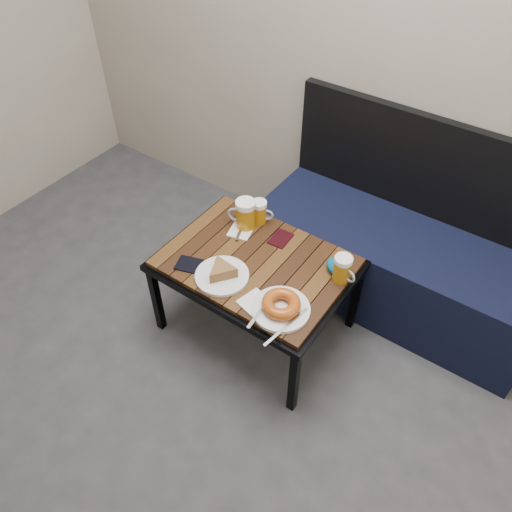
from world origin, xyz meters
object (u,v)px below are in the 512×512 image
Objects in this scene: beer_mug_centre at (260,212)px; plate_pie at (222,273)px; knit_pouch at (338,268)px; passport_burgundy at (281,239)px; beer_mug_left at (245,214)px; plate_bagel at (281,306)px; bench at (397,259)px; cafe_table at (256,267)px; beer_mug_right at (343,269)px; passport_navy at (191,265)px.

plate_pie is at bearing -100.29° from beer_mug_centre.
beer_mug_centre is at bearing 169.97° from knit_pouch.
beer_mug_centre is 1.02× the size of passport_burgundy.
plate_bagel is (0.42, -0.33, -0.05)m from beer_mug_left.
beer_mug_centre is 0.40m from plate_pie.
plate_bagel is (0.38, -0.40, -0.03)m from beer_mug_centre.
knit_pouch is at bearing -31.40° from beer_mug_centre.
bench is 1.67× the size of cafe_table.
passport_burgundy is (-0.23, 0.36, -0.02)m from plate_bagel.
beer_mug_right reaches higher than passport_navy.
beer_mug_right is 0.97× the size of knit_pouch.
beer_mug_right is at bearing -40.93° from knit_pouch.
passport_burgundy is (-0.35, 0.06, -0.06)m from beer_mug_right.
plate_pie is at bearing -105.43° from passport_burgundy.
beer_mug_left is 1.29× the size of beer_mug_centre.
plate_pie reaches higher than passport_navy.
knit_pouch is at bearing 23.43° from cafe_table.
beer_mug_centre is 0.50× the size of plate_pie.
beer_mug_left is 0.54m from plate_bagel.
bench is at bearing 38.09° from passport_burgundy.
passport_navy is 1.09× the size of passport_burgundy.
passport_burgundy is (0.08, 0.35, -0.02)m from plate_pie.
plate_bagel is 2.45× the size of knit_pouch.
beer_mug_left is 1.31× the size of passport_burgundy.
beer_mug_left is at bearing 154.20° from passport_navy.
beer_mug_centre is at bearing -131.67° from beer_mug_left.
passport_navy is at bearing -148.77° from knit_pouch.
bench is 0.94m from plate_pie.
knit_pouch is (0.33, 0.14, 0.07)m from cafe_table.
passport_navy is (-0.46, -0.01, -0.02)m from plate_bagel.
bench is 12.08× the size of passport_burgundy.
beer_mug_right reaches higher than cafe_table.
cafe_table is 2.68× the size of plate_bagel.
passport_navy is (-0.05, -0.35, -0.07)m from beer_mug_left.
plate_bagel is at bearing -105.32° from knit_pouch.
cafe_table is 7.10× the size of beer_mug_centre.
passport_navy is at bearing -139.00° from cafe_table.
bench reaches higher than beer_mug_right.
plate_bagel is at bearing -1.76° from plate_pie.
beer_mug_centre is at bearing 133.59° from plate_bagel.
beer_mug_centre is 0.93× the size of passport_navy.
passport_navy is at bearing -135.86° from beer_mug_right.
beer_mug_centre is at bearing -176.15° from beer_mug_right.
beer_mug_left is (-0.17, 0.16, 0.12)m from cafe_table.
beer_mug_right is at bearing -102.27° from bench.
beer_mug_left is at bearing -175.84° from passport_burgundy.
bench is at bearing 54.80° from plate_pie.
beer_mug_centre reaches higher than passport_navy.
knit_pouch is at bearing 162.38° from beer_mug_left.
plate_bagel is at bearing 73.55° from passport_navy.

